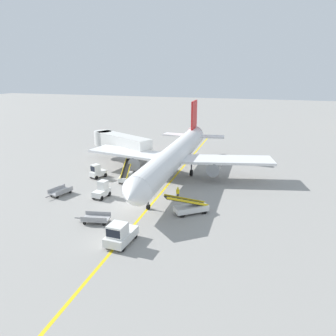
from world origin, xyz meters
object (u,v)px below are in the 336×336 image
baggage_cart_loaded (96,219)px  baggage_cart_empty_trailing (61,191)px  airliner (175,155)px  safety_cone_nose_left (211,170)px  belt_loader_forward_hold (126,175)px  belt_loader_aft_hold (190,207)px  ground_crew_marshaller (178,193)px  pushback_tug (120,234)px  jet_bridge (118,142)px  baggage_tug_by_cargo_door (97,172)px  safety_cone_nose_right (130,163)px  baggage_tug_near_wing (102,190)px

baggage_cart_loaded → baggage_cart_empty_trailing: (-8.27, 5.84, 0.00)m
airliner → safety_cone_nose_left: airliner is taller
belt_loader_forward_hold → belt_loader_aft_hold: bearing=-36.4°
ground_crew_marshaller → safety_cone_nose_left: (1.92, 13.24, -0.69)m
pushback_tug → baggage_cart_loaded: bearing=142.5°
jet_bridge → belt_loader_forward_hold: (5.31, -8.89, -2.77)m
baggage_cart_loaded → baggage_cart_empty_trailing: bearing=144.8°
baggage_tug_by_cargo_door → safety_cone_nose_right: baggage_tug_by_cargo_door is taller
baggage_tug_near_wing → pushback_tug: bearing=-54.6°
baggage_cart_loaded → safety_cone_nose_right: size_ratio=8.73×
pushback_tug → baggage_tug_by_cargo_door: pushback_tug is taller
baggage_cart_loaded → safety_cone_nose_left: size_ratio=8.73×
safety_cone_nose_right → pushback_tug: bearing=-68.8°
airliner → baggage_cart_empty_trailing: 16.72m
baggage_cart_empty_trailing → pushback_tug: bearing=-36.0°
baggage_cart_empty_trailing → ground_crew_marshaller: (14.89, 2.67, 0.44)m
airliner → baggage_cart_empty_trailing: airliner is taller
baggage_tug_by_cargo_door → belt_loader_forward_hold: belt_loader_forward_hold is taller
baggage_tug_by_cargo_door → baggage_cart_empty_trailing: bearing=-98.5°
airliner → belt_loader_aft_hold: (5.11, -11.81, -2.64)m
pushback_tug → baggage_tug_near_wing: 12.27m
baggage_cart_loaded → baggage_cart_empty_trailing: 10.12m
pushback_tug → safety_cone_nose_right: 26.99m
belt_loader_aft_hold → belt_loader_forward_hold: bearing=143.6°
jet_bridge → baggage_tug_near_wing: bearing=-72.1°
baggage_tug_by_cargo_door → airliner: bearing=17.4°
jet_bridge → pushback_tug: bearing=-64.7°
safety_cone_nose_left → baggage_cart_empty_trailing: bearing=-136.6°
jet_bridge → ground_crew_marshaller: size_ratio=7.39×
baggage_cart_empty_trailing → safety_cone_nose_left: size_ratio=8.71×
ground_crew_marshaller → belt_loader_forward_hold: bearing=150.7°
jet_bridge → baggage_tug_by_cargo_door: (0.76, -9.07, -2.62)m
baggage_cart_empty_trailing → ground_crew_marshaller: size_ratio=2.26×
baggage_cart_loaded → baggage_tug_by_cargo_door: bearing=117.8°
baggage_cart_loaded → ground_crew_marshaller: bearing=52.1°
belt_loader_aft_hold → safety_cone_nose_right: 22.08m
jet_bridge → pushback_tug: size_ratio=3.38×
ground_crew_marshaller → pushback_tug: bearing=-101.0°
belt_loader_forward_hold → baggage_cart_empty_trailing: size_ratio=1.35×
pushback_tug → baggage_cart_loaded: (-4.33, 3.32, -0.53)m
baggage_cart_loaded → safety_cone_nose_left: 23.36m
baggage_tug_by_cargo_door → ground_crew_marshaller: bearing=-19.9°
baggage_tug_by_cargo_door → belt_loader_forward_hold: size_ratio=0.53×
airliner → belt_loader_forward_hold: bearing=-153.0°
baggage_cart_empty_trailing → safety_cone_nose_right: (2.85, 16.00, -0.25)m
baggage_tug_near_wing → baggage_tug_by_cargo_door: (-4.35, 6.79, 0.00)m
baggage_tug_near_wing → baggage_cart_empty_trailing: size_ratio=0.67×
safety_cone_nose_left → belt_loader_aft_hold: bearing=-88.4°
airliner → safety_cone_nose_right: bearing=152.2°
baggage_tug_by_cargo_door → ground_crew_marshaller: size_ratio=1.60×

